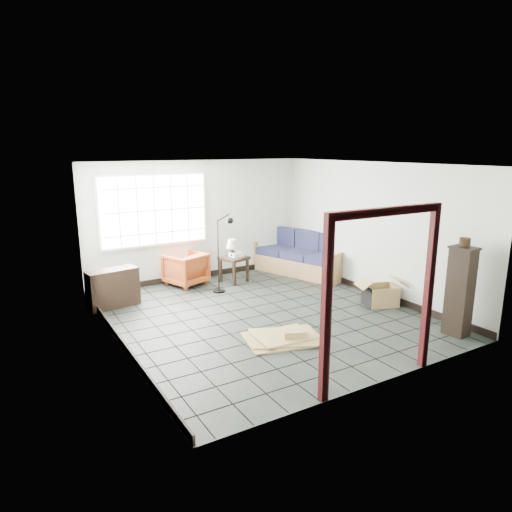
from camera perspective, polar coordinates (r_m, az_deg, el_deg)
ground at (r=8.07m, az=0.97°, el=-7.37°), size 5.50×5.50×0.00m
room_shell at (r=7.66m, az=0.91°, el=4.52°), size 5.02×5.52×2.61m
window_panel at (r=9.67m, az=-12.61°, el=5.60°), size 2.32×0.08×1.52m
doorway_trim at (r=5.63m, az=15.58°, el=-2.40°), size 1.80×0.08×2.20m
futon_sofa at (r=10.65m, az=5.84°, el=-0.26°), size 1.51×2.36×0.98m
armchair at (r=9.80m, az=-8.79°, el=-1.40°), size 0.94×0.91×0.76m
side_table at (r=9.87m, az=-2.78°, el=-0.65°), size 0.65×0.65×0.56m
table_lamp at (r=9.81m, az=-3.00°, el=1.42°), size 0.29×0.29×0.38m
projector at (r=9.85m, az=-2.47°, el=0.20°), size 0.29×0.24×0.09m
floor_lamp at (r=9.12m, az=-4.01°, el=0.64°), size 0.42×0.29×1.59m
console_shelf at (r=8.77m, az=-17.45°, el=-3.84°), size 0.95×0.48×0.71m
tall_shelf at (r=7.70m, az=24.13°, el=-3.99°), size 0.32×0.40×1.41m
pot at (r=7.58m, az=24.65°, el=1.60°), size 0.19×0.19×0.12m
open_box at (r=8.82m, az=15.30°, el=-4.75°), size 1.00×0.73×0.51m
cardboard_pile at (r=7.09m, az=3.63°, el=-10.05°), size 1.31×1.10×0.17m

